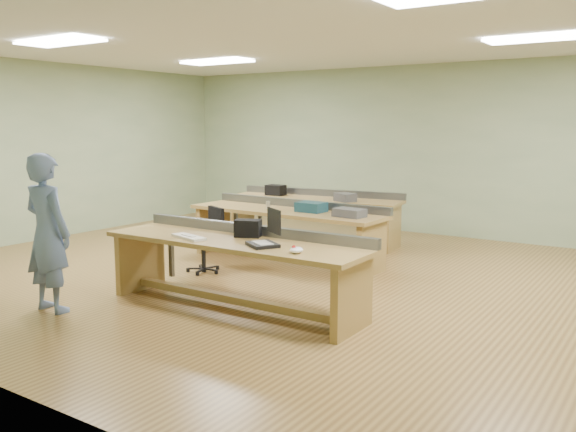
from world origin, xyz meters
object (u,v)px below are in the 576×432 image
object	(u,v)px
person	(48,233)
task_chair	(207,248)
workbench_front	(236,257)
laptop_base	(263,245)
workbench_back	(315,209)
drinks_can	(268,205)
workbench_mid	(287,223)
mug	(303,208)
parts_bin_grey	(349,213)
camera_bag	(248,228)
parts_bin_teal	(311,207)

from	to	relation	value
person	task_chair	bearing A→B (deg)	-95.37
workbench_front	laptop_base	size ratio (longest dim) A/B	9.63
workbench_back	task_chair	size ratio (longest dim) A/B	3.46
workbench_front	task_chair	bearing A→B (deg)	141.69
task_chair	drinks_can	distance (m)	1.18
workbench_mid	task_chair	world-z (taller)	task_chair
mug	parts_bin_grey	bearing A→B (deg)	-6.55
person	drinks_can	distance (m)	3.30
workbench_mid	person	distance (m)	3.44
task_chair	mug	xyz separation A→B (m)	(0.83, 1.10, 0.48)
laptop_base	workbench_front	bearing A→B (deg)	-165.64
task_chair	drinks_can	bearing A→B (deg)	98.99
laptop_base	camera_bag	size ratio (longest dim) A/B	1.15
parts_bin_grey	drinks_can	bearing A→B (deg)	178.52
workbench_mid	parts_bin_grey	size ratio (longest dim) A/B	7.48
laptop_base	task_chair	bearing A→B (deg)	178.24
person	workbench_mid	bearing A→B (deg)	-102.47
person	laptop_base	bearing A→B (deg)	-152.85
workbench_back	laptop_base	world-z (taller)	workbench_back
task_chair	parts_bin_teal	distance (m)	1.56
workbench_front	task_chair	world-z (taller)	task_chair
task_chair	laptop_base	bearing A→B (deg)	-10.32
workbench_front	parts_bin_grey	world-z (taller)	same
workbench_mid	parts_bin_grey	xyz separation A→B (m)	(1.06, -0.11, 0.25)
parts_bin_teal	workbench_mid	bearing A→B (deg)	-178.50
laptop_base	parts_bin_grey	size ratio (longest dim) A/B	0.79
workbench_mid	task_chair	xyz separation A→B (m)	(-0.54, -1.13, -0.24)
person	parts_bin_teal	bearing A→B (deg)	-108.70
person	mug	xyz separation A→B (m)	(1.05, 3.32, -0.03)
person	laptop_base	xyz separation A→B (m)	(2.03, 1.02, -0.07)
person	laptop_base	world-z (taller)	person
workbench_front	camera_bag	size ratio (longest dim) A/B	11.06
workbench_mid	camera_bag	xyz separation A→B (m)	(0.83, -1.99, 0.28)
workbench_front	camera_bag	bearing A→B (deg)	82.66
parts_bin_grey	drinks_can	xyz separation A→B (m)	(-1.34, 0.03, 0.00)
laptop_base	mug	distance (m)	2.50
laptop_base	parts_bin_grey	distance (m)	2.22
person	parts_bin_teal	distance (m)	3.55
parts_bin_grey	task_chair	bearing A→B (deg)	-147.77
task_chair	parts_bin_grey	bearing A→B (deg)	55.46
workbench_front	workbench_mid	xyz separation A→B (m)	(-0.80, 2.18, -0.00)
parts_bin_teal	parts_bin_grey	bearing A→B (deg)	-10.61
workbench_mid	camera_bag	world-z (taller)	camera_bag
camera_bag	drinks_can	size ratio (longest dim) A/B	2.48
camera_bag	parts_bin_grey	distance (m)	1.89
laptop_base	parts_bin_teal	xyz separation A→B (m)	(-0.87, 2.33, 0.05)
workbench_front	person	distance (m)	1.97
workbench_front	parts_bin_teal	distance (m)	2.24
camera_bag	parts_bin_teal	xyz separation A→B (m)	(-0.43, 2.00, -0.03)
workbench_back	person	distance (m)	4.80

